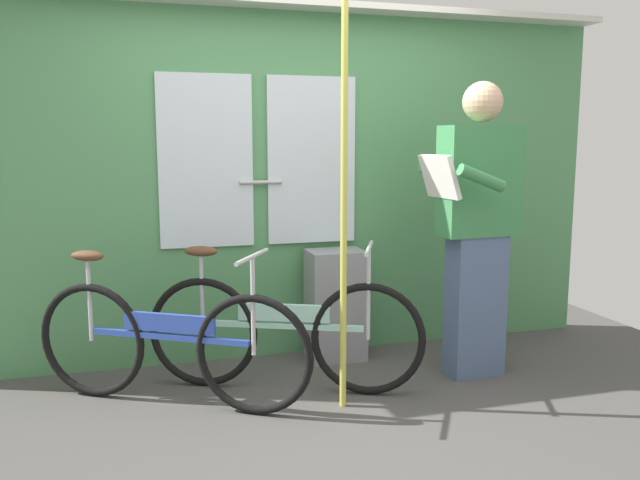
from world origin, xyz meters
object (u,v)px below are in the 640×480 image
object	(u,v)px
bicycle_leaning_behind	(282,331)
passenger_reading_newspaper	(477,223)
trash_bin_by_wall	(336,305)
bicycle_near_door	(168,343)
handrail_pole	(344,201)

from	to	relation	value
bicycle_leaning_behind	passenger_reading_newspaper	world-z (taller)	passenger_reading_newspaper
passenger_reading_newspaper	trash_bin_by_wall	distance (m)	1.08
bicycle_near_door	bicycle_leaning_behind	bearing A→B (deg)	34.42
bicycle_near_door	passenger_reading_newspaper	xyz separation A→B (m)	(1.85, -0.04, 0.60)
passenger_reading_newspaper	bicycle_near_door	bearing A→B (deg)	-5.27
handrail_pole	passenger_reading_newspaper	bearing A→B (deg)	14.68
bicycle_leaning_behind	trash_bin_by_wall	distance (m)	0.66
bicycle_near_door	handrail_pole	distance (m)	1.24
bicycle_leaning_behind	bicycle_near_door	bearing A→B (deg)	-152.55
bicycle_leaning_behind	handrail_pole	size ratio (longest dim) A/B	0.66
passenger_reading_newspaper	trash_bin_by_wall	xyz separation A→B (m)	(-0.73, 0.54, -0.59)
bicycle_leaning_behind	passenger_reading_newspaper	xyz separation A→B (m)	(1.20, -0.08, 0.60)
trash_bin_by_wall	bicycle_near_door	bearing A→B (deg)	-156.13
trash_bin_by_wall	handrail_pole	world-z (taller)	handrail_pole
trash_bin_by_wall	bicycle_leaning_behind	bearing A→B (deg)	-135.66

